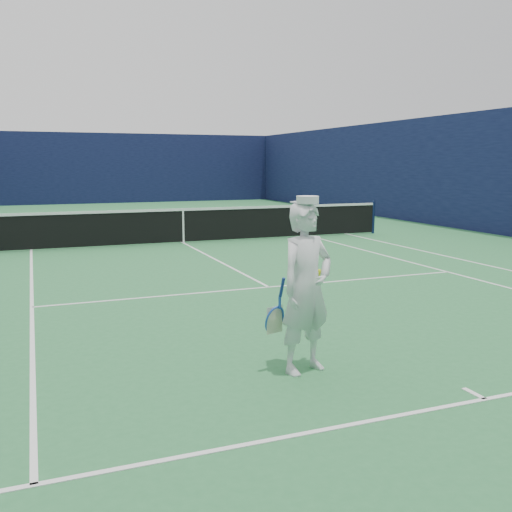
{
  "coord_description": "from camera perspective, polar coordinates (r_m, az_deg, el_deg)",
  "views": [
    {
      "loc": [
        -4.01,
        -15.97,
        2.28
      ],
      "look_at": [
        -1.29,
        -9.03,
        1.07
      ],
      "focal_mm": 40.0,
      "sensor_mm": 36.0,
      "label": 1
    }
  ],
  "objects": [
    {
      "name": "ground",
      "position": [
        16.62,
        -7.25,
        1.29
      ],
      "size": [
        80.0,
        80.0,
        0.0
      ],
      "primitive_type": "plane",
      "color": "#2C733E",
      "rests_on": "ground"
    },
    {
      "name": "court_markings",
      "position": [
        16.62,
        -7.25,
        1.3
      ],
      "size": [
        11.03,
        23.83,
        0.01
      ],
      "color": "white",
      "rests_on": "ground"
    },
    {
      "name": "windscreen_fence",
      "position": [
        16.47,
        -7.4,
        8.2
      ],
      "size": [
        20.12,
        36.12,
        4.0
      ],
      "color": "#0E1336",
      "rests_on": "ground"
    },
    {
      "name": "tennis_net",
      "position": [
        16.55,
        -7.29,
        3.19
      ],
      "size": [
        12.88,
        0.09,
        1.07
      ],
      "color": "#141E4C",
      "rests_on": "ground"
    },
    {
      "name": "tennis_player",
      "position": [
        6.22,
        5.04,
        -3.16
      ],
      "size": [
        0.87,
        0.63,
        1.94
      ],
      "rotation": [
        0.0,
        0.0,
        0.29
      ],
      "color": "white",
      "rests_on": "ground"
    }
  ]
}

